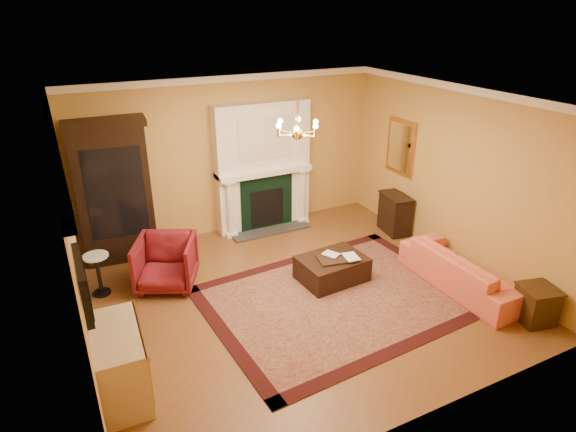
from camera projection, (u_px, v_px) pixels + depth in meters
floor at (296, 295)px, 7.49m from camera, size 6.00×5.50×0.02m
ceiling at (298, 99)px, 6.27m from camera, size 6.00×5.50×0.02m
wall_back at (230, 156)px, 9.14m from camera, size 6.00×0.02×3.00m
wall_front at (429, 305)px, 4.62m from camera, size 6.00×0.02×3.00m
wall_left at (70, 250)px, 5.65m from camera, size 0.02×5.50×3.00m
wall_right at (455, 175)px, 8.11m from camera, size 0.02×5.50×3.00m
fireplace at (263, 170)px, 9.36m from camera, size 1.90×0.70×2.50m
crown_molding at (268, 94)px, 7.08m from camera, size 6.00×5.50×0.12m
doorway at (71, 229)px, 7.25m from camera, size 0.08×1.05×2.10m
tv_panel at (83, 284)px, 5.25m from camera, size 0.09×0.95×0.58m
gilt_mirror at (401, 147)px, 9.18m from camera, size 0.06×0.76×1.05m
chandelier at (297, 130)px, 6.43m from camera, size 0.63×0.55×0.53m
oriental_rug at (338, 298)px, 7.38m from camera, size 4.10×3.19×0.02m
china_cabinet at (115, 195)px, 8.15m from camera, size 1.23×0.64×2.37m
wingback_armchair at (166, 261)px, 7.56m from camera, size 1.15×1.12×0.90m
pedestal_table at (98, 272)px, 7.36m from camera, size 0.38×0.38×0.68m
commode at (120, 363)px, 5.45m from camera, size 0.59×1.15×0.84m
coral_sofa at (465, 264)px, 7.53m from camera, size 0.63×2.14×0.84m
end_table at (536, 305)px, 6.77m from camera, size 0.54×0.54×0.52m
console_table at (395, 214)px, 9.43m from camera, size 0.48×0.72×0.75m
leather_ottoman at (332, 268)px, 7.82m from camera, size 1.10×0.83×0.39m
ottoman_tray at (333, 259)px, 7.67m from camera, size 0.54×0.46×0.03m
book_a at (328, 250)px, 7.64m from camera, size 0.18×0.11×0.26m
book_b at (345, 250)px, 7.59m from camera, size 0.22×0.06×0.30m
topiary_left at (229, 162)px, 8.93m from camera, size 0.15×0.15×0.41m
topiary_right at (289, 152)px, 9.43m from camera, size 0.17×0.17×0.47m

